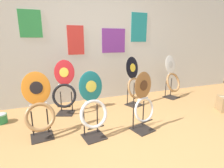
# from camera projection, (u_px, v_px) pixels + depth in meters

# --- Properties ---
(ground_plane) EXTENTS (14.00, 14.00, 0.00)m
(ground_plane) POSITION_uv_depth(u_px,v_px,m) (141.00, 155.00, 1.97)
(ground_plane) COLOR #B7844C
(wall_back) EXTENTS (8.00, 0.07, 2.60)m
(wall_back) POSITION_uv_depth(u_px,v_px,m) (91.00, 38.00, 3.55)
(wall_back) COLOR silver
(wall_back) RESTS_ON ground_plane
(toilet_seat_display_crimson_swirl) EXTENTS (0.46, 0.36, 0.94)m
(toilet_seat_display_crimson_swirl) POSITION_uv_depth(u_px,v_px,m) (64.00, 90.00, 3.01)
(toilet_seat_display_crimson_swirl) COLOR black
(toilet_seat_display_crimson_swirl) RESTS_ON ground_plane
(toilet_seat_display_orange_sun) EXTENTS (0.40, 0.38, 0.87)m
(toilet_seat_display_orange_sun) POSITION_uv_depth(u_px,v_px,m) (39.00, 110.00, 2.27)
(toilet_seat_display_orange_sun) COLOR black
(toilet_seat_display_orange_sun) RESTS_ON ground_plane
(toilet_seat_display_jazz_black) EXTENTS (0.45, 0.37, 0.95)m
(toilet_seat_display_jazz_black) POSITION_uv_depth(u_px,v_px,m) (134.00, 83.00, 3.39)
(toilet_seat_display_jazz_black) COLOR black
(toilet_seat_display_jazz_black) RESTS_ON ground_plane
(toilet_seat_display_woodgrain) EXTENTS (0.37, 0.34, 0.85)m
(toilet_seat_display_woodgrain) POSITION_uv_depth(u_px,v_px,m) (143.00, 104.00, 2.43)
(toilet_seat_display_woodgrain) COLOR black
(toilet_seat_display_woodgrain) RESTS_ON ground_plane
(toilet_seat_display_white_plain) EXTENTS (0.48, 0.37, 0.94)m
(toilet_seat_display_white_plain) POSITION_uv_depth(u_px,v_px,m) (172.00, 79.00, 3.85)
(toilet_seat_display_white_plain) COLOR black
(toilet_seat_display_white_plain) RESTS_ON ground_plane
(toilet_seat_display_teal_sax) EXTENTS (0.40, 0.32, 0.89)m
(toilet_seat_display_teal_sax) POSITION_uv_depth(u_px,v_px,m) (93.00, 107.00, 2.25)
(toilet_seat_display_teal_sax) COLOR black
(toilet_seat_display_teal_sax) RESTS_ON ground_plane
(paint_can) EXTENTS (0.19, 0.19, 0.15)m
(paint_can) POSITION_uv_depth(u_px,v_px,m) (1.00, 118.00, 2.72)
(paint_can) COLOR #2D8E4C
(paint_can) RESTS_ON ground_plane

